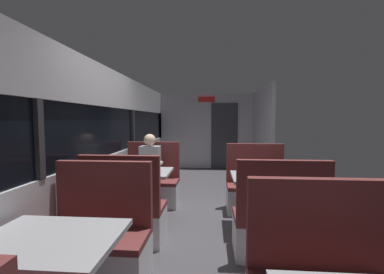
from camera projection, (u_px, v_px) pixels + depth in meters
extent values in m
cube|color=#423F44|center=(200.00, 223.00, 3.71)|extent=(3.30, 9.20, 0.02)
cube|color=#B2B2B7|center=(103.00, 189.00, 3.79)|extent=(0.08, 8.40, 0.95)
cube|color=#B2B2B7|center=(101.00, 86.00, 3.69)|extent=(0.08, 8.40, 0.60)
cube|color=black|center=(101.00, 132.00, 3.73)|extent=(0.03, 8.40, 0.75)
cube|color=#2D2D30|center=(39.00, 139.00, 2.34)|extent=(0.06, 0.08, 0.75)
cube|color=#2D2D30|center=(133.00, 128.00, 5.12)|extent=(0.06, 0.08, 0.75)
cube|color=#2D2D30|center=(161.00, 125.00, 7.91)|extent=(0.06, 0.08, 0.75)
cube|color=#B2B2B7|center=(206.00, 131.00, 7.81)|extent=(2.90, 0.08, 2.30)
cube|color=#333338|center=(224.00, 136.00, 7.73)|extent=(0.80, 0.04, 2.00)
cube|color=red|center=(206.00, 99.00, 7.68)|extent=(0.50, 0.03, 0.16)
cube|color=#B2B2B7|center=(262.00, 133.00, 6.50)|extent=(0.08, 2.40, 2.30)
cube|color=#99999E|center=(49.00, 240.00, 1.65)|extent=(0.90, 0.70, 0.04)
cube|color=silver|center=(97.00, 261.00, 2.35)|extent=(0.95, 0.50, 0.39)
cube|color=brown|center=(96.00, 238.00, 2.33)|extent=(0.95, 0.50, 0.06)
cube|color=brown|center=(105.00, 193.00, 2.51)|extent=(0.95, 0.08, 0.65)
cylinder|color=#9E9EA3|center=(141.00, 197.00, 3.80)|extent=(0.10, 0.10, 0.70)
cube|color=#99999E|center=(140.00, 172.00, 3.78)|extent=(0.90, 0.70, 0.04)
cube|color=silver|center=(126.00, 225.00, 3.16)|extent=(0.95, 0.50, 0.39)
cube|color=brown|center=(126.00, 207.00, 3.14)|extent=(0.95, 0.50, 0.06)
cube|color=brown|center=(119.00, 183.00, 2.91)|extent=(0.95, 0.08, 0.65)
cube|color=silver|center=(151.00, 194.00, 4.47)|extent=(0.95, 0.50, 0.39)
cube|color=brown|center=(151.00, 181.00, 4.45)|extent=(0.95, 0.50, 0.06)
cube|color=brown|center=(154.00, 159.00, 4.64)|extent=(0.95, 0.08, 0.65)
cube|color=brown|center=(315.00, 224.00, 1.78)|extent=(0.95, 0.08, 0.65)
cylinder|color=#9E9EA3|center=(265.00, 204.00, 3.47)|extent=(0.10, 0.10, 0.70)
cube|color=#99999E|center=(265.00, 178.00, 3.44)|extent=(0.90, 0.70, 0.04)
cube|color=silver|center=(277.00, 237.00, 2.82)|extent=(0.95, 0.50, 0.39)
cube|color=brown|center=(277.00, 218.00, 2.80)|extent=(0.95, 0.50, 0.06)
cube|color=brown|center=(284.00, 192.00, 2.57)|extent=(0.95, 0.08, 0.65)
cube|color=silver|center=(256.00, 200.00, 4.13)|extent=(0.95, 0.50, 0.39)
cube|color=brown|center=(256.00, 186.00, 4.12)|extent=(0.95, 0.50, 0.06)
cube|color=brown|center=(255.00, 163.00, 4.30)|extent=(0.95, 0.08, 0.65)
cube|color=#26262D|center=(151.00, 192.00, 4.47)|extent=(0.30, 0.36, 0.45)
cube|color=#99999E|center=(150.00, 163.00, 4.38)|extent=(0.34, 0.22, 0.60)
sphere|color=beige|center=(150.00, 140.00, 4.33)|extent=(0.20, 0.20, 0.20)
cylinder|color=#99999E|center=(136.00, 164.00, 4.22)|extent=(0.07, 0.28, 0.07)
cylinder|color=#99999E|center=(159.00, 164.00, 4.19)|extent=(0.07, 0.28, 0.07)
cylinder|color=#B23333|center=(272.00, 172.00, 3.52)|extent=(0.07, 0.07, 0.09)
cylinder|color=#B23333|center=(126.00, 168.00, 3.75)|extent=(0.07, 0.07, 0.09)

